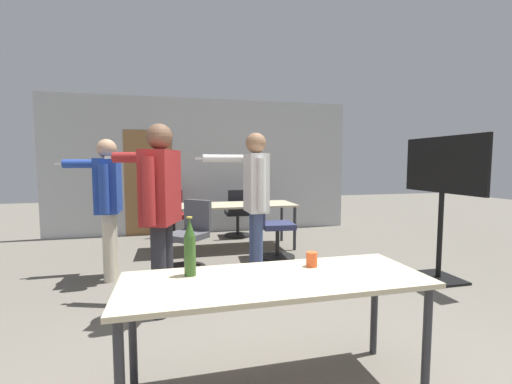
{
  "coord_description": "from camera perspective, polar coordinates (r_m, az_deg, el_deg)",
  "views": [
    {
      "loc": [
        -0.66,
        -1.5,
        1.43
      ],
      "look_at": [
        0.25,
        2.18,
        1.1
      ],
      "focal_mm": 24.0,
      "sensor_mm": 36.0,
      "label": 1
    }
  ],
  "objects": [
    {
      "name": "office_chair_near_pushed",
      "position": [
        5.12,
        2.78,
        -6.04
      ],
      "size": [
        0.56,
        0.52,
        0.95
      ],
      "rotation": [
        0.0,
        0.0,
        4.64
      ],
      "color": "black",
      "rests_on": "ground_plane"
    },
    {
      "name": "drink_cup",
      "position": [
        2.33,
        9.28,
        -11.01
      ],
      "size": [
        0.07,
        0.07,
        0.1
      ],
      "color": "#E05123",
      "rests_on": "conference_table_near"
    },
    {
      "name": "conference_table_near",
      "position": [
        2.14,
        3.31,
        -15.97
      ],
      "size": [
        1.82,
        0.66,
        0.74
      ],
      "color": "#C6B793",
      "rests_on": "ground_plane"
    },
    {
      "name": "office_chair_far_left",
      "position": [
        6.57,
        -2.96,
        -3.8
      ],
      "size": [
        0.52,
        0.55,
        0.92
      ],
      "rotation": [
        0.0,
        0.0,
        6.26
      ],
      "color": "black",
      "rests_on": "ground_plane"
    },
    {
      "name": "beer_bottle",
      "position": [
        2.13,
        -10.97,
        -9.14
      ],
      "size": [
        0.07,
        0.07,
        0.36
      ],
      "color": "#2D511E",
      "rests_on": "conference_table_near"
    },
    {
      "name": "back_wall",
      "position": [
        7.06,
        -8.73,
        4.18
      ],
      "size": [
        6.08,
        0.12,
        2.7
      ],
      "color": "#B2B5B7",
      "rests_on": "ground_plane"
    },
    {
      "name": "office_chair_mid_tucked",
      "position": [
        4.76,
        -11.04,
        -7.37
      ],
      "size": [
        0.68,
        0.69,
        0.91
      ],
      "rotation": [
        0.0,
        0.0,
        2.4
      ],
      "color": "black",
      "rests_on": "ground_plane"
    },
    {
      "name": "office_chair_far_right",
      "position": [
        6.56,
        -13.71,
        -4.08
      ],
      "size": [
        0.53,
        0.59,
        0.9
      ],
      "rotation": [
        0.0,
        0.0,
        3.32
      ],
      "color": "black",
      "rests_on": "ground_plane"
    },
    {
      "name": "person_far_watching",
      "position": [
        3.96,
        -0.21,
        0.01
      ],
      "size": [
        0.8,
        0.57,
        1.77
      ],
      "rotation": [
        0.0,
        0.0,
        1.6
      ],
      "color": "#3D4C75",
      "rests_on": "ground_plane"
    },
    {
      "name": "conference_table_far",
      "position": [
        5.63,
        -5.34,
        -2.65
      ],
      "size": [
        2.33,
        0.8,
        0.74
      ],
      "color": "#C6B793",
      "rests_on": "ground_plane"
    },
    {
      "name": "tv_screen",
      "position": [
        4.67,
        28.62,
        0.61
      ],
      "size": [
        0.44,
        1.24,
        1.74
      ],
      "rotation": [
        0.0,
        0.0,
        -1.57
      ],
      "color": "black",
      "rests_on": "ground_plane"
    },
    {
      "name": "person_near_casual",
      "position": [
        4.49,
        -23.55,
        -0.62
      ],
      "size": [
        0.78,
        0.67,
        1.71
      ],
      "rotation": [
        0.0,
        0.0,
        1.57
      ],
      "color": "beige",
      "rests_on": "ground_plane"
    },
    {
      "name": "person_right_polo",
      "position": [
        3.29,
        -15.81,
        -1.36
      ],
      "size": [
        0.75,
        0.82,
        1.78
      ],
      "rotation": [
        0.0,
        0.0,
        1.24
      ],
      "color": "#28282D",
      "rests_on": "ground_plane"
    }
  ]
}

